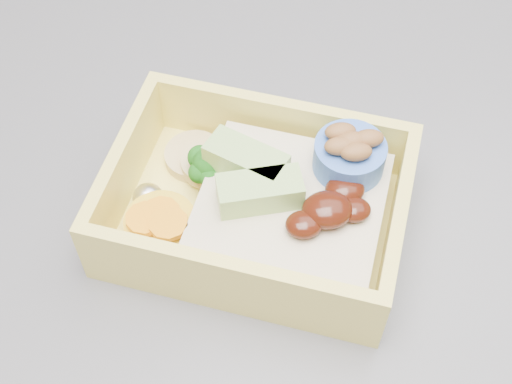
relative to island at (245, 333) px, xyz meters
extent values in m
cube|color=brown|center=(0.00, 0.00, -0.02)|extent=(1.20, 0.80, 0.88)
cube|color=#39383D|center=(0.00, 0.00, 0.44)|extent=(1.24, 0.84, 0.04)
cube|color=#F5E265|center=(0.00, -0.14, 0.46)|extent=(0.21, 0.19, 0.01)
cube|color=#F5E265|center=(0.02, -0.08, 0.49)|extent=(0.17, 0.07, 0.04)
cube|color=#F5E265|center=(-0.02, -0.19, 0.49)|extent=(0.17, 0.07, 0.04)
cube|color=#F5E265|center=(0.08, -0.17, 0.49)|extent=(0.05, 0.11, 0.04)
cube|color=#F5E265|center=(-0.08, -0.11, 0.49)|extent=(0.05, 0.11, 0.04)
cube|color=tan|center=(0.02, -0.15, 0.48)|extent=(0.14, 0.13, 0.03)
ellipsoid|color=#371108|center=(0.04, -0.16, 0.50)|extent=(0.04, 0.03, 0.02)
ellipsoid|color=#371108|center=(0.05, -0.15, 0.50)|extent=(0.03, 0.03, 0.01)
ellipsoid|color=#371108|center=(0.02, -0.17, 0.50)|extent=(0.03, 0.03, 0.01)
ellipsoid|color=#371108|center=(0.05, -0.16, 0.50)|extent=(0.02, 0.02, 0.01)
cube|color=#9BC868|center=(0.00, -0.14, 0.50)|extent=(0.05, 0.02, 0.02)
cube|color=#9BC868|center=(-0.01, -0.12, 0.50)|extent=(0.05, 0.05, 0.02)
cylinder|color=#669A53|center=(-0.03, -0.11, 0.47)|extent=(0.01, 0.01, 0.02)
sphere|color=#195F15|center=(-0.03, -0.11, 0.49)|extent=(0.02, 0.02, 0.02)
sphere|color=#195F15|center=(-0.02, -0.11, 0.49)|extent=(0.02, 0.02, 0.02)
sphere|color=#195F15|center=(-0.03, -0.10, 0.49)|extent=(0.02, 0.02, 0.02)
sphere|color=#195F15|center=(-0.03, -0.12, 0.49)|extent=(0.01, 0.01, 0.01)
sphere|color=#195F15|center=(-0.03, -0.12, 0.49)|extent=(0.01, 0.01, 0.01)
sphere|color=#195F15|center=(-0.03, -0.10, 0.49)|extent=(0.01, 0.01, 0.01)
cylinder|color=yellow|center=(-0.06, -0.15, 0.48)|extent=(0.04, 0.04, 0.02)
cylinder|color=orange|center=(-0.06, -0.14, 0.49)|extent=(0.02, 0.02, 0.00)
cylinder|color=orange|center=(-0.07, -0.15, 0.49)|extent=(0.02, 0.02, 0.00)
cylinder|color=orange|center=(-0.06, -0.15, 0.49)|extent=(0.02, 0.02, 0.00)
cylinder|color=tan|center=(-0.04, -0.09, 0.47)|extent=(0.04, 0.04, 0.01)
cylinder|color=tan|center=(-0.03, -0.10, 0.48)|extent=(0.04, 0.04, 0.01)
ellipsoid|color=silver|center=(0.00, -0.09, 0.48)|extent=(0.02, 0.02, 0.02)
ellipsoid|color=silver|center=(-0.07, -0.12, 0.48)|extent=(0.02, 0.02, 0.02)
cylinder|color=#3D6CD2|center=(0.06, -0.13, 0.50)|extent=(0.04, 0.04, 0.02)
ellipsoid|color=brown|center=(0.06, -0.13, 0.52)|extent=(0.02, 0.02, 0.01)
ellipsoid|color=brown|center=(0.07, -0.13, 0.52)|extent=(0.02, 0.02, 0.01)
ellipsoid|color=brown|center=(0.05, -0.12, 0.52)|extent=(0.02, 0.02, 0.01)
ellipsoid|color=brown|center=(0.06, -0.13, 0.52)|extent=(0.02, 0.02, 0.01)
ellipsoid|color=brown|center=(0.05, -0.13, 0.52)|extent=(0.02, 0.02, 0.01)
camera|label=1|loc=(-0.03, -0.39, 0.84)|focal=50.00mm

